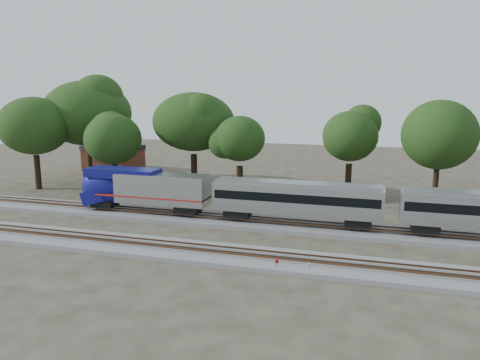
% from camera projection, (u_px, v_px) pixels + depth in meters
% --- Properties ---
extents(ground, '(160.00, 160.00, 0.00)m').
position_uv_depth(ground, '(226.00, 241.00, 42.80)').
color(ground, '#383328').
rests_on(ground, ground).
extents(track_far, '(160.00, 5.00, 0.73)m').
position_uv_depth(track_far, '(244.00, 222.00, 48.41)').
color(track_far, slate).
rests_on(track_far, ground).
extents(track_near, '(160.00, 5.00, 0.73)m').
position_uv_depth(track_near, '(211.00, 254.00, 38.99)').
color(track_near, slate).
rests_on(track_near, ground).
extents(switch_stand_red, '(0.30, 0.13, 0.96)m').
position_uv_depth(switch_stand_red, '(277.00, 264.00, 35.58)').
color(switch_stand_red, '#512D19').
rests_on(switch_stand_red, ground).
extents(switch_stand_white, '(0.27, 0.08, 0.87)m').
position_uv_depth(switch_stand_white, '(309.00, 266.00, 35.23)').
color(switch_stand_white, '#512D19').
rests_on(switch_stand_white, ground).
extents(switch_lever, '(0.53, 0.35, 0.30)m').
position_uv_depth(switch_lever, '(282.00, 270.00, 35.54)').
color(switch_lever, '#512D19').
rests_on(switch_lever, ground).
extents(brick_building, '(10.17, 8.09, 4.35)m').
position_uv_depth(brick_building, '(113.00, 158.00, 80.40)').
color(brick_building, brown).
rests_on(brick_building, ground).
extents(tree_0, '(8.97, 8.97, 12.65)m').
position_uv_depth(tree_0, '(34.00, 126.00, 63.89)').
color(tree_0, black).
rests_on(tree_0, ground).
extents(tree_1, '(10.46, 10.46, 14.75)m').
position_uv_depth(tree_1, '(87.00, 113.00, 68.62)').
color(tree_1, black).
rests_on(tree_1, ground).
extents(tree_2, '(7.44, 7.44, 10.48)m').
position_uv_depth(tree_2, '(113.00, 139.00, 61.10)').
color(tree_2, black).
rests_on(tree_2, ground).
extents(tree_3, '(9.62, 9.62, 13.56)m').
position_uv_depth(tree_3, '(193.00, 122.00, 62.26)').
color(tree_3, black).
rests_on(tree_3, ground).
extents(tree_4, '(7.75, 7.75, 10.93)m').
position_uv_depth(tree_4, '(240.00, 139.00, 58.80)').
color(tree_4, black).
rests_on(tree_4, ground).
extents(tree_5, '(7.95, 7.95, 11.22)m').
position_uv_depth(tree_5, '(350.00, 136.00, 59.83)').
color(tree_5, black).
rests_on(tree_5, ground).
extents(tree_6, '(8.67, 8.67, 12.23)m').
position_uv_depth(tree_6, '(439.00, 135.00, 54.12)').
color(tree_6, black).
rests_on(tree_6, ground).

